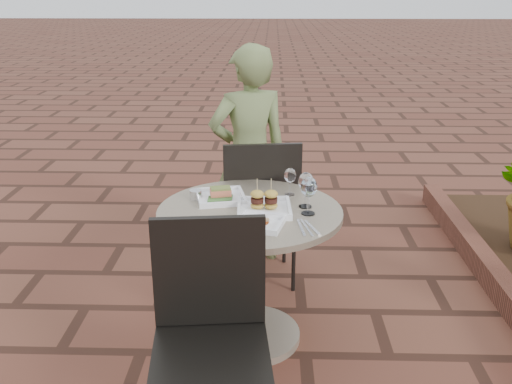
{
  "coord_description": "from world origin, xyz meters",
  "views": [
    {
      "loc": [
        0.24,
        -2.84,
        1.75
      ],
      "look_at": [
        0.16,
        -0.27,
        0.82
      ],
      "focal_mm": 40.0,
      "sensor_mm": 36.0,
      "label": 1
    }
  ],
  "objects_px": {
    "diner": "(249,157)",
    "plate_sliders": "(264,205)",
    "plate_tuna": "(259,222)",
    "chair_near": "(210,319)",
    "chair_far": "(261,202)",
    "cafe_table": "(250,255)",
    "plate_salmon": "(221,196)"
  },
  "relations": [
    {
      "from": "cafe_table",
      "to": "plate_tuna",
      "type": "height_order",
      "value": "plate_tuna"
    },
    {
      "from": "diner",
      "to": "plate_tuna",
      "type": "bearing_deg",
      "value": 73.73
    },
    {
      "from": "cafe_table",
      "to": "plate_tuna",
      "type": "relative_size",
      "value": 3.44
    },
    {
      "from": "plate_tuna",
      "to": "plate_salmon",
      "type": "bearing_deg",
      "value": 122.85
    },
    {
      "from": "cafe_table",
      "to": "diner",
      "type": "height_order",
      "value": "diner"
    },
    {
      "from": "plate_tuna",
      "to": "plate_sliders",
      "type": "bearing_deg",
      "value": 83.52
    },
    {
      "from": "cafe_table",
      "to": "plate_tuna",
      "type": "xyz_separation_m",
      "value": [
        0.05,
        -0.19,
        0.26
      ]
    },
    {
      "from": "chair_near",
      "to": "diner",
      "type": "height_order",
      "value": "diner"
    },
    {
      "from": "plate_tuna",
      "to": "chair_near",
      "type": "bearing_deg",
      "value": -109.23
    },
    {
      "from": "diner",
      "to": "plate_sliders",
      "type": "relative_size",
      "value": 5.34
    },
    {
      "from": "plate_salmon",
      "to": "cafe_table",
      "type": "bearing_deg",
      "value": -40.36
    },
    {
      "from": "chair_far",
      "to": "diner",
      "type": "distance_m",
      "value": 0.41
    },
    {
      "from": "chair_near",
      "to": "plate_sliders",
      "type": "height_order",
      "value": "chair_near"
    },
    {
      "from": "cafe_table",
      "to": "diner",
      "type": "xyz_separation_m",
      "value": [
        -0.04,
        0.94,
        0.23
      ]
    },
    {
      "from": "chair_near",
      "to": "plate_tuna",
      "type": "bearing_deg",
      "value": 64.88
    },
    {
      "from": "chair_far",
      "to": "plate_tuna",
      "type": "relative_size",
      "value": 3.56
    },
    {
      "from": "chair_near",
      "to": "plate_salmon",
      "type": "bearing_deg",
      "value": 86.04
    },
    {
      "from": "chair_near",
      "to": "diner",
      "type": "distance_m",
      "value": 1.64
    },
    {
      "from": "plate_sliders",
      "to": "chair_near",
      "type": "bearing_deg",
      "value": -106.22
    },
    {
      "from": "chair_near",
      "to": "plate_sliders",
      "type": "distance_m",
      "value": 0.73
    },
    {
      "from": "chair_near",
      "to": "diner",
      "type": "bearing_deg",
      "value": 81.22
    },
    {
      "from": "chair_far",
      "to": "chair_near",
      "type": "distance_m",
      "value": 1.27
    },
    {
      "from": "chair_far",
      "to": "diner",
      "type": "xyz_separation_m",
      "value": [
        -0.08,
        0.36,
        0.17
      ]
    },
    {
      "from": "cafe_table",
      "to": "plate_sliders",
      "type": "height_order",
      "value": "plate_sliders"
    },
    {
      "from": "chair_far",
      "to": "plate_sliders",
      "type": "relative_size",
      "value": 3.47
    },
    {
      "from": "chair_near",
      "to": "plate_sliders",
      "type": "bearing_deg",
      "value": 67.9
    },
    {
      "from": "diner",
      "to": "plate_salmon",
      "type": "xyz_separation_m",
      "value": [
        -0.11,
        -0.81,
        0.03
      ]
    },
    {
      "from": "chair_far",
      "to": "plate_tuna",
      "type": "xyz_separation_m",
      "value": [
        0.01,
        -0.76,
        0.19
      ]
    },
    {
      "from": "plate_salmon",
      "to": "plate_tuna",
      "type": "bearing_deg",
      "value": -57.15
    },
    {
      "from": "cafe_table",
      "to": "plate_salmon",
      "type": "bearing_deg",
      "value": 139.64
    },
    {
      "from": "diner",
      "to": "plate_tuna",
      "type": "distance_m",
      "value": 1.13
    },
    {
      "from": "cafe_table",
      "to": "chair_far",
      "type": "distance_m",
      "value": 0.58
    }
  ]
}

